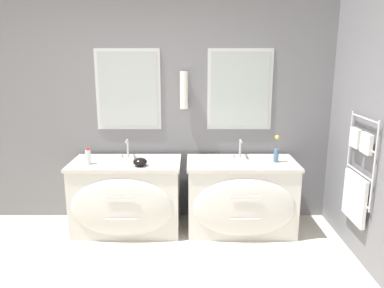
# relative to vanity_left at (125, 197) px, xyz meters

# --- Properties ---
(wall_back) EXTENTS (5.77, 0.17, 2.60)m
(wall_back) POSITION_rel_vanity_left_xyz_m (0.23, 0.42, 0.91)
(wall_back) COLOR slate
(wall_back) RESTS_ON ground_plane
(wall_right) EXTENTS (0.13, 3.96, 2.60)m
(wall_right) POSITION_rel_vanity_left_xyz_m (2.33, -0.69, 0.89)
(wall_right) COLOR slate
(wall_right) RESTS_ON ground_plane
(vanity_left) EXTENTS (1.18, 0.70, 0.78)m
(vanity_left) POSITION_rel_vanity_left_xyz_m (0.00, 0.00, 0.00)
(vanity_left) COLOR silver
(vanity_left) RESTS_ON ground_plane
(vanity_right) EXTENTS (1.18, 0.70, 0.78)m
(vanity_right) POSITION_rel_vanity_left_xyz_m (1.25, 0.00, 0.00)
(vanity_right) COLOR silver
(vanity_right) RESTS_ON ground_plane
(faucet_left) EXTENTS (0.17, 0.13, 0.21)m
(faucet_left) POSITION_rel_vanity_left_xyz_m (0.00, 0.19, 0.49)
(faucet_left) COLOR silver
(faucet_left) RESTS_ON vanity_left
(faucet_right) EXTENTS (0.17, 0.13, 0.21)m
(faucet_right) POSITION_rel_vanity_left_xyz_m (1.25, 0.19, 0.49)
(faucet_right) COLOR silver
(faucet_right) RESTS_ON vanity_right
(toiletry_bottle) EXTENTS (0.06, 0.06, 0.18)m
(toiletry_bottle) POSITION_rel_vanity_left_xyz_m (-0.37, -0.06, 0.47)
(toiletry_bottle) COLOR silver
(toiletry_bottle) RESTS_ON vanity_left
(amenity_bowl) EXTENTS (0.14, 0.14, 0.09)m
(amenity_bowl) POSITION_rel_vanity_left_xyz_m (0.18, -0.13, 0.43)
(amenity_bowl) COLOR black
(amenity_bowl) RESTS_ON vanity_left
(flower_vase) EXTENTS (0.05, 0.05, 0.30)m
(flower_vase) POSITION_rel_vanity_left_xyz_m (1.61, 0.02, 0.50)
(flower_vase) COLOR teal
(flower_vase) RESTS_ON vanity_right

